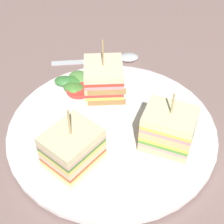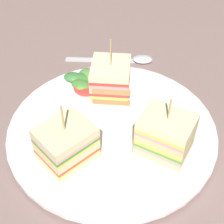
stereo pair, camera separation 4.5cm
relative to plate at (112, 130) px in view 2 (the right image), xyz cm
name	(u,v)px [view 2 (the right image)]	position (x,y,z in cm)	size (l,w,h in cm)	color
ground_plane	(112,138)	(0.00, 0.00, -1.69)	(120.51, 75.31, 1.80)	#826663
plate	(112,130)	(0.00, 0.00, 0.00)	(29.62, 29.62, 1.31)	white
sandwich_wedge_0	(111,79)	(-7.89, -0.03, 3.06)	(7.17, 6.53, 9.41)	beige
sandwich_wedge_1	(67,144)	(5.36, -5.79, 3.22)	(8.35, 8.47, 9.31)	beige
sandwich_wedge_2	(165,134)	(4.19, 6.69, 3.40)	(7.76, 8.25, 8.92)	#CEBA8B
salad_garnish	(83,81)	(-9.88, -4.39, 1.18)	(7.58, 6.91, 1.45)	#3C7A3B
spoon	(130,59)	(-17.89, 3.81, -0.40)	(3.01, 16.06, 1.00)	silver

